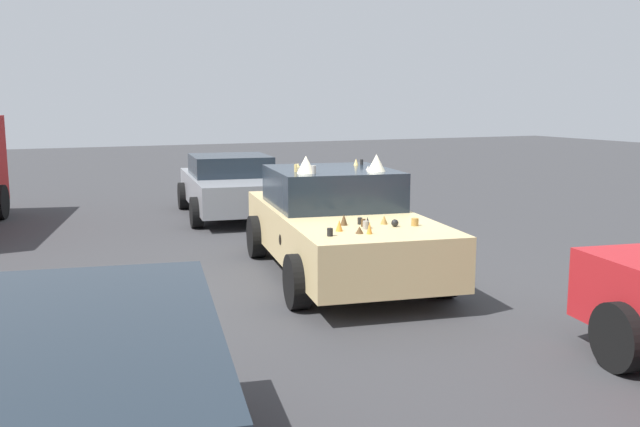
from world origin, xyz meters
TOP-DOWN VIEW (x-y plane):
  - ground_plane at (0.00, 0.00)m, footprint 60.00×60.00m
  - art_car_decorated at (0.09, -0.02)m, footprint 4.83×2.65m
  - parked_sedan_behind_right at (5.59, -0.15)m, footprint 4.22×2.40m

SIDE VIEW (x-z plane):
  - ground_plane at x=0.00m, z-range 0.00..0.00m
  - parked_sedan_behind_right at x=5.59m, z-range 0.01..1.29m
  - art_car_decorated at x=0.09m, z-range -0.12..1.58m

